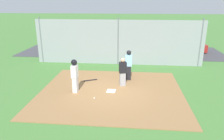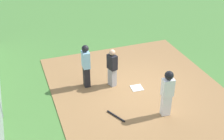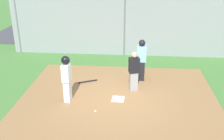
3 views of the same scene
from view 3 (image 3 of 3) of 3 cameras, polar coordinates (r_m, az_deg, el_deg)
name	(u,v)px [view 3 (image 3 of 3)]	position (r m, az deg, el deg)	size (l,w,h in m)	color
ground_plane	(118,100)	(9.79, 1.31, -6.41)	(140.00, 140.00, 0.00)	#477A38
dirt_infield	(118,100)	(9.79, 1.31, -6.33)	(7.20, 6.40, 0.03)	olive
home_plate	(118,99)	(9.78, 1.32, -6.20)	(0.44, 0.44, 0.02)	white
catcher	(134,71)	(10.16, 4.71, -0.16)	(0.44, 0.35, 1.56)	#9E9EA3
umpire	(141,59)	(11.01, 6.28, 2.28)	(0.38, 0.27, 1.76)	black
runner	(67,76)	(9.38, -9.69, -1.21)	(0.30, 0.40, 1.71)	silver
baseball_bat	(88,81)	(11.13, -5.19, -2.43)	(0.06, 0.06, 0.80)	black
baseball	(95,111)	(8.99, -3.58, -8.82)	(0.07, 0.07, 0.07)	white
backstop_fence	(125,25)	(13.95, 2.70, 9.48)	(12.00, 0.10, 3.35)	#93999E
parking_lot	(127,35)	(18.15, 3.13, 7.38)	(18.00, 5.20, 0.04)	#424247
parked_car_red	(209,27)	(19.11, 19.97, 8.68)	(4.32, 2.13, 1.28)	maroon
parked_car_silver	(169,26)	(18.68, 12.17, 9.23)	(4.28, 2.04, 1.28)	#B2B2B7
parked_car_blue	(81,28)	(17.87, -6.57, 8.99)	(4.25, 1.98, 1.28)	#28428C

